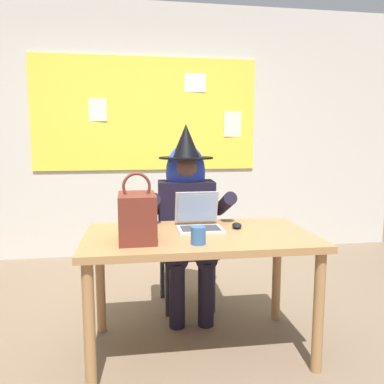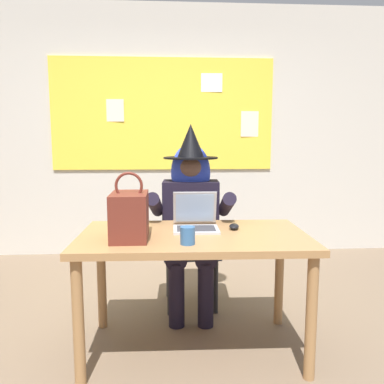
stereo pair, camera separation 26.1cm
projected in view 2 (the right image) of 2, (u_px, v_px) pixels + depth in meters
ground_plane at (163, 353)px, 2.37m from camera, size 24.00×24.00×0.00m
wall_back_bulletin at (163, 131)px, 4.31m from camera, size 5.85×2.32×2.72m
desk_main at (193, 249)px, 2.33m from camera, size 1.36×0.79×0.73m
chair_at_desk at (190, 239)px, 3.08m from camera, size 0.43×0.43×0.90m
person_costumed at (191, 207)px, 2.92m from camera, size 0.61×0.68×1.40m
laptop at (196, 221)px, 2.44m from camera, size 0.28×0.29×0.22m
computer_mouse at (234, 226)px, 2.43m from camera, size 0.08×0.11×0.03m
handbag at (130, 215)px, 2.18m from camera, size 0.20×0.30×0.38m
coffee_mug at (188, 236)px, 2.08m from camera, size 0.08×0.08×0.09m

